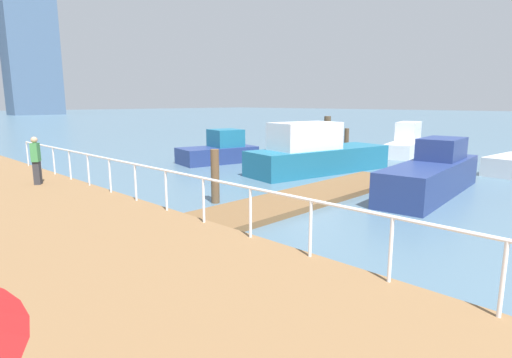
{
  "coord_description": "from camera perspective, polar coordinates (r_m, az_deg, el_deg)",
  "views": [
    {
      "loc": [
        -8.91,
        3.06,
        3.18
      ],
      "look_at": [
        -0.52,
        11.27,
        0.96
      ],
      "focal_mm": 28.82,
      "sensor_mm": 36.0,
      "label": 1
    }
  ],
  "objects": [
    {
      "name": "boardwalk_railing",
      "position": [
        8.95,
        -4.27,
        -1.9
      ],
      "size": [
        0.06,
        26.18,
        1.08
      ],
      "color": "white",
      "rests_on": "boardwalk"
    },
    {
      "name": "ground_plane",
      "position": [
        19.4,
        -17.66,
        0.77
      ],
      "size": [
        300.0,
        300.0,
        0.0
      ],
      "primitive_type": "plane",
      "color": "slate"
    },
    {
      "name": "dock_piling_0",
      "position": [
        23.35,
        12.42,
        4.77
      ],
      "size": [
        0.25,
        0.25,
        1.73
      ],
      "primitive_type": "cylinder",
      "color": "brown",
      "rests_on": "ground_plane"
    },
    {
      "name": "moored_boat_1",
      "position": [
        18.8,
        8.27,
        3.51
      ],
      "size": [
        7.35,
        3.41,
        2.28
      ],
      "color": "#1E6B8C",
      "rests_on": "ground_plane"
    },
    {
      "name": "moored_boat_2",
      "position": [
        21.82,
        -5.11,
        3.95
      ],
      "size": [
        4.34,
        2.72,
        1.73
      ],
      "color": "navy",
      "rests_on": "ground_plane"
    },
    {
      "name": "moored_boat_3",
      "position": [
        26.57,
        20.17,
        4.77
      ],
      "size": [
        5.66,
        2.7,
        1.96
      ],
      "color": "white",
      "rests_on": "ground_plane"
    },
    {
      "name": "pedestrian_2",
      "position": [
        15.75,
        -28.21,
        2.34
      ],
      "size": [
        0.38,
        0.42,
        1.62
      ],
      "color": "#333338",
      "rests_on": "boardwalk"
    },
    {
      "name": "dock_piling_2",
      "position": [
        20.99,
        9.81,
        5.23
      ],
      "size": [
        0.33,
        0.33,
        2.46
      ],
      "primitive_type": "cylinder",
      "color": "brown",
      "rests_on": "ground_plane"
    },
    {
      "name": "moored_boat_0",
      "position": [
        15.55,
        23.27,
        0.65
      ],
      "size": [
        6.61,
        2.18,
        1.89
      ],
      "color": "navy",
      "rests_on": "ground_plane"
    },
    {
      "name": "dock_piling_3",
      "position": [
        13.0,
        -5.7,
        0.36
      ],
      "size": [
        0.27,
        0.27,
        1.71
      ],
      "primitive_type": "cylinder",
      "color": "brown",
      "rests_on": "ground_plane"
    },
    {
      "name": "floating_dock",
      "position": [
        13.68,
        7.2,
        -2.43
      ],
      "size": [
        10.48,
        2.0,
        0.18
      ],
      "primitive_type": "cube",
      "color": "brown",
      "rests_on": "ground_plane"
    }
  ]
}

